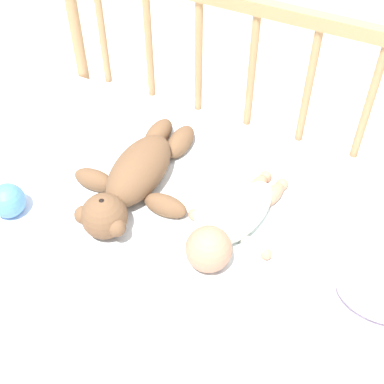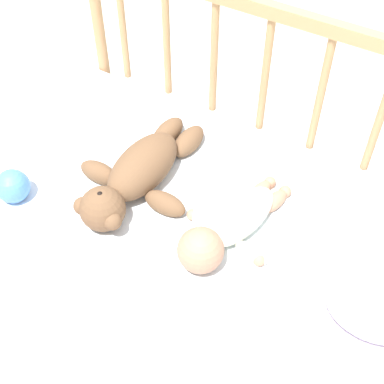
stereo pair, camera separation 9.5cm
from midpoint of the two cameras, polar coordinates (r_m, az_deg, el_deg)
ground_plane at (r=1.69m, az=1.53°, el=-11.28°), size 12.00×12.00×0.00m
crib_mattress at (r=1.52m, az=1.68°, el=-7.14°), size 1.19×0.71×0.42m
crib_rail at (r=1.51m, az=9.49°, el=10.93°), size 1.19×0.04×0.81m
blanket at (r=1.37m, az=1.32°, el=-0.90°), size 0.78×0.52×0.01m
teddy_bear at (r=1.37m, az=-3.84°, el=1.89°), size 0.32×0.46×0.11m
baby at (r=1.27m, az=6.14°, el=-3.80°), size 0.24×0.37×0.11m
toy_ball at (r=1.40m, az=-16.78°, el=0.52°), size 0.09×0.09×0.09m
small_pillow at (r=1.22m, az=20.58°, el=-11.98°), size 0.19×0.13×0.06m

